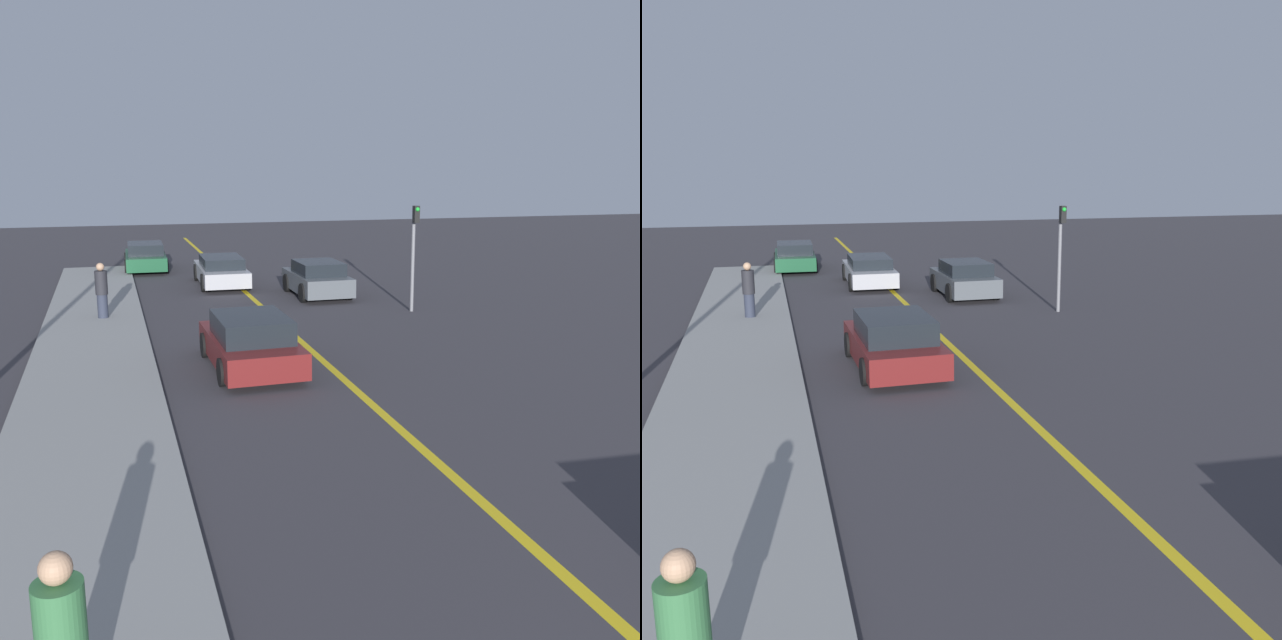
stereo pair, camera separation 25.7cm
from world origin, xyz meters
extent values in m
cube|color=gold|center=(0.00, 18.00, 0.00)|extent=(0.20, 60.00, 0.01)
cube|color=gray|center=(-5.59, 16.94, 0.06)|extent=(3.01, 33.88, 0.12)
cube|color=maroon|center=(-1.87, 15.16, 0.48)|extent=(1.95, 4.19, 0.61)
cube|color=black|center=(-1.87, 14.95, 1.06)|extent=(1.69, 2.31, 0.55)
cylinder|color=black|center=(-2.78, 16.43, 0.32)|extent=(0.23, 0.65, 0.64)
cylinder|color=black|center=(-1.00, 16.46, 0.32)|extent=(0.23, 0.65, 0.64)
cylinder|color=black|center=(-2.73, 13.85, 0.32)|extent=(0.23, 0.65, 0.64)
cylinder|color=black|center=(-0.96, 13.88, 0.32)|extent=(0.23, 0.65, 0.64)
cube|color=#4C5156|center=(2.46, 24.15, 0.53)|extent=(1.80, 3.83, 0.67)
cube|color=black|center=(2.46, 23.96, 1.10)|extent=(1.58, 2.11, 0.47)
cylinder|color=black|center=(1.61, 25.34, 0.35)|extent=(0.22, 0.70, 0.70)
cylinder|color=black|center=(3.32, 25.34, 0.35)|extent=(0.22, 0.70, 0.70)
cylinder|color=black|center=(1.61, 22.97, 0.35)|extent=(0.22, 0.70, 0.70)
cylinder|color=black|center=(3.31, 22.96, 0.35)|extent=(0.22, 0.70, 0.70)
cube|color=#9E9EA3|center=(-0.64, 27.64, 0.49)|extent=(1.92, 4.74, 0.59)
cube|color=black|center=(-0.64, 27.41, 1.00)|extent=(1.65, 2.62, 0.43)
cylinder|color=black|center=(-1.45, 29.12, 0.36)|extent=(0.24, 0.72, 0.71)
cylinder|color=black|center=(0.25, 29.07, 0.36)|extent=(0.24, 0.72, 0.71)
cylinder|color=black|center=(-1.53, 26.21, 0.36)|extent=(0.24, 0.72, 0.71)
cylinder|color=black|center=(0.17, 26.17, 0.36)|extent=(0.24, 0.72, 0.71)
cube|color=#144728|center=(-3.38, 33.01, 0.49)|extent=(1.90, 4.49, 0.60)
cube|color=black|center=(-3.38, 32.79, 1.04)|extent=(1.64, 2.48, 0.51)
cylinder|color=black|center=(-4.20, 34.41, 0.35)|extent=(0.24, 0.70, 0.69)
cylinder|color=black|center=(-2.50, 34.37, 0.35)|extent=(0.24, 0.70, 0.69)
cylinder|color=black|center=(-4.27, 31.66, 0.35)|extent=(0.24, 0.70, 0.69)
cylinder|color=black|center=(-2.57, 31.61, 0.35)|extent=(0.24, 0.70, 0.69)
cylinder|color=#336B3D|center=(-5.59, 4.15, 1.18)|extent=(0.42, 0.42, 0.71)
sphere|color=tan|center=(-5.59, 4.15, 1.67)|extent=(0.28, 0.28, 0.28)
cylinder|color=#282D3D|center=(-5.31, 21.70, 0.49)|extent=(0.33, 0.33, 0.75)
cylinder|color=#232328|center=(-5.31, 21.70, 1.24)|extent=(0.38, 0.38, 0.75)
sphere|color=tan|center=(-5.31, 21.70, 1.74)|extent=(0.25, 0.25, 0.25)
cylinder|color=slate|center=(4.70, 20.39, 1.77)|extent=(0.12, 0.12, 3.55)
cube|color=black|center=(4.70, 20.21, 3.27)|extent=(0.18, 0.18, 0.55)
sphere|color=green|center=(4.70, 20.12, 3.44)|extent=(0.14, 0.14, 0.14)
camera|label=1|loc=(-5.03, -1.40, 4.82)|focal=40.00mm
camera|label=2|loc=(-4.78, -1.47, 4.82)|focal=40.00mm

